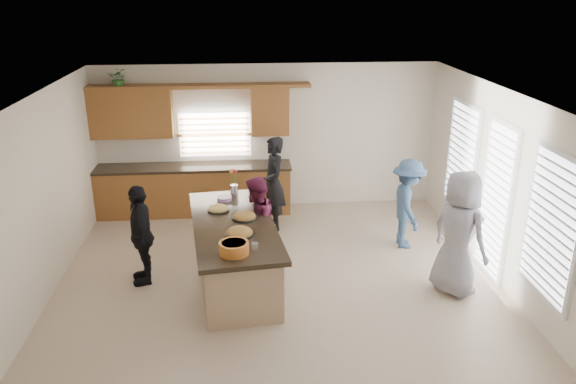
{
  "coord_description": "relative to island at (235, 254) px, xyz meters",
  "views": [
    {
      "loc": [
        -0.47,
        -7.53,
        4.18
      ],
      "look_at": [
        0.2,
        0.59,
        1.15
      ],
      "focal_mm": 35.0,
      "sensor_mm": 36.0,
      "label": 1
    }
  ],
  "objects": [
    {
      "name": "back_cabinetry",
      "position": [
        -0.83,
        2.81,
        0.46
      ],
      "size": [
        4.08,
        0.66,
        2.46
      ],
      "color": "brown",
      "rests_on": "ground"
    },
    {
      "name": "floor",
      "position": [
        0.64,
        0.08,
        -0.45
      ],
      "size": [
        6.5,
        6.5,
        0.0
      ],
      "primitive_type": "plane",
      "color": "tan",
      "rests_on": "ground"
    },
    {
      "name": "woman_right_front",
      "position": [
        3.14,
        -0.55,
        0.46
      ],
      "size": [
        0.94,
        1.06,
        1.83
      ],
      "primitive_type": "imported",
      "rotation": [
        0.0,
        0.0,
        2.08
      ],
      "color": "gray",
      "rests_on": "ground"
    },
    {
      "name": "clear_cup",
      "position": [
        0.29,
        -0.88,
        0.54
      ],
      "size": [
        0.09,
        0.09,
        0.09
      ],
      "primitive_type": "cylinder",
      "color": "white",
      "rests_on": "island"
    },
    {
      "name": "room_shell",
      "position": [
        0.64,
        0.08,
        1.45
      ],
      "size": [
        6.52,
        6.02,
        2.81
      ],
      "color": "silver",
      "rests_on": "ground"
    },
    {
      "name": "salad_bowl",
      "position": [
        0.02,
        -0.99,
        0.59
      ],
      "size": [
        0.38,
        0.38,
        0.16
      ],
      "color": "#CB6E25",
      "rests_on": "island"
    },
    {
      "name": "woman_right_back",
      "position": [
        2.86,
        0.99,
        0.31
      ],
      "size": [
        0.62,
        1.02,
        1.52
      ],
      "primitive_type": "imported",
      "rotation": [
        0.0,
        0.0,
        1.51
      ],
      "color": "#375579",
      "rests_on": "ground"
    },
    {
      "name": "woman_left_mid",
      "position": [
        0.34,
        0.4,
        0.29
      ],
      "size": [
        0.74,
        0.85,
        1.49
      ],
      "primitive_type": "imported",
      "rotation": [
        0.0,
        0.0,
        -1.85
      ],
      "color": "maroon",
      "rests_on": "ground"
    },
    {
      "name": "woman_left_back",
      "position": [
        0.69,
        1.91,
        0.4
      ],
      "size": [
        0.5,
        0.68,
        1.7
      ],
      "primitive_type": "imported",
      "rotation": [
        0.0,
        0.0,
        -1.41
      ],
      "color": "black",
      "rests_on": "ground"
    },
    {
      "name": "woman_left_front",
      "position": [
        -1.34,
        0.13,
        0.31
      ],
      "size": [
        0.52,
        0.94,
        1.52
      ],
      "primitive_type": "imported",
      "rotation": [
        0.0,
        0.0,
        -1.4
      ],
      "color": "black",
      "rests_on": "ground"
    },
    {
      "name": "plate_stack",
      "position": [
        -0.15,
        0.92,
        0.52
      ],
      "size": [
        0.23,
        0.23,
        0.05
      ],
      "primitive_type": "cylinder",
      "color": "#B18AC8",
      "rests_on": "island"
    },
    {
      "name": "right_wall_glazing",
      "position": [
        3.86,
        -0.05,
        0.89
      ],
      "size": [
        0.06,
        4.0,
        2.25
      ],
      "color": "white",
      "rests_on": "ground"
    },
    {
      "name": "platter_back",
      "position": [
        -0.23,
        0.48,
        0.52
      ],
      "size": [
        0.33,
        0.33,
        0.14
      ],
      "color": "black",
      "rests_on": "island"
    },
    {
      "name": "platter_front",
      "position": [
        0.09,
        -0.42,
        0.52
      ],
      "size": [
        0.41,
        0.41,
        0.17
      ],
      "color": "black",
      "rests_on": "island"
    },
    {
      "name": "flower_vase",
      "position": [
        0.01,
        1.15,
        0.73
      ],
      "size": [
        0.14,
        0.14,
        0.44
      ],
      "color": "silver",
      "rests_on": "island"
    },
    {
      "name": "platter_mid",
      "position": [
        0.16,
        0.14,
        0.52
      ],
      "size": [
        0.37,
        0.37,
        0.15
      ],
      "color": "black",
      "rests_on": "island"
    },
    {
      "name": "island",
      "position": [
        0.0,
        0.0,
        0.0
      ],
      "size": [
        1.46,
        2.82,
        0.95
      ],
      "rotation": [
        0.0,
        0.0,
        0.12
      ],
      "color": "tan",
      "rests_on": "ground"
    },
    {
      "name": "potted_plant",
      "position": [
        -2.02,
        2.9,
        2.13
      ],
      "size": [
        0.35,
        0.3,
        0.37
      ],
      "primitive_type": "imported",
      "rotation": [
        0.0,
        0.0,
        0.03
      ],
      "color": "#367C31",
      "rests_on": "back_cabinetry"
    }
  ]
}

